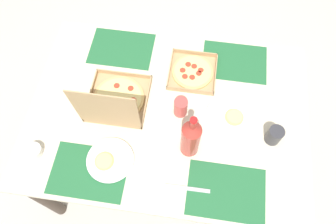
{
  "coord_description": "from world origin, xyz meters",
  "views": [
    {
      "loc": [
        -0.11,
        0.75,
        2.23
      ],
      "look_at": [
        0.0,
        0.0,
        0.75
      ],
      "focal_mm": 34.38,
      "sensor_mm": 36.0,
      "label": 1
    }
  ],
  "objects_px": {
    "plate_middle": "(110,160)",
    "condiment_bowl": "(34,151)",
    "pizza_box_corner_right": "(192,72)",
    "soda_bottle": "(191,138)",
    "pizza_box_edge_far": "(116,101)",
    "cup_clear_right": "(181,107)",
    "cup_clear_left": "(274,135)",
    "plate_near_right": "(229,117)"
  },
  "relations": [
    {
      "from": "plate_near_right",
      "to": "cup_clear_left",
      "type": "relative_size",
      "value": 2.39
    },
    {
      "from": "soda_bottle",
      "to": "plate_near_right",
      "type": "bearing_deg",
      "value": -132.96
    },
    {
      "from": "condiment_bowl",
      "to": "plate_near_right",
      "type": "bearing_deg",
      "value": -160.52
    },
    {
      "from": "plate_middle",
      "to": "soda_bottle",
      "type": "xyz_separation_m",
      "value": [
        -0.37,
        -0.12,
        0.12
      ]
    },
    {
      "from": "plate_middle",
      "to": "cup_clear_right",
      "type": "xyz_separation_m",
      "value": [
        -0.3,
        -0.31,
        0.05
      ]
    },
    {
      "from": "cup_clear_left",
      "to": "condiment_bowl",
      "type": "bearing_deg",
      "value": 11.75
    },
    {
      "from": "pizza_box_edge_far",
      "to": "soda_bottle",
      "type": "xyz_separation_m",
      "value": [
        -0.4,
        0.18,
        0.08
      ]
    },
    {
      "from": "pizza_box_edge_far",
      "to": "cup_clear_right",
      "type": "bearing_deg",
      "value": -178.09
    },
    {
      "from": "plate_near_right",
      "to": "plate_middle",
      "type": "xyz_separation_m",
      "value": [
        0.55,
        0.32,
        -0.0
      ]
    },
    {
      "from": "plate_near_right",
      "to": "condiment_bowl",
      "type": "distance_m",
      "value": 0.98
    },
    {
      "from": "pizza_box_corner_right",
      "to": "condiment_bowl",
      "type": "distance_m",
      "value": 0.91
    },
    {
      "from": "plate_middle",
      "to": "cup_clear_left",
      "type": "relative_size",
      "value": 2.33
    },
    {
      "from": "plate_near_right",
      "to": "soda_bottle",
      "type": "relative_size",
      "value": 0.72
    },
    {
      "from": "pizza_box_edge_far",
      "to": "cup_clear_left",
      "type": "distance_m",
      "value": 0.8
    },
    {
      "from": "pizza_box_edge_far",
      "to": "condiment_bowl",
      "type": "relative_size",
      "value": 4.18
    },
    {
      "from": "cup_clear_left",
      "to": "condiment_bowl",
      "type": "xyz_separation_m",
      "value": [
        1.14,
        0.24,
        -0.03
      ]
    },
    {
      "from": "plate_near_right",
      "to": "plate_middle",
      "type": "relative_size",
      "value": 1.03
    },
    {
      "from": "pizza_box_corner_right",
      "to": "soda_bottle",
      "type": "bearing_deg",
      "value": 94.26
    },
    {
      "from": "cup_clear_right",
      "to": "cup_clear_left",
      "type": "height_order",
      "value": "cup_clear_right"
    },
    {
      "from": "cup_clear_right",
      "to": "cup_clear_left",
      "type": "bearing_deg",
      "value": 169.8
    },
    {
      "from": "pizza_box_corner_right",
      "to": "cup_clear_left",
      "type": "relative_size",
      "value": 2.62
    },
    {
      "from": "pizza_box_edge_far",
      "to": "plate_near_right",
      "type": "distance_m",
      "value": 0.58
    },
    {
      "from": "soda_bottle",
      "to": "condiment_bowl",
      "type": "distance_m",
      "value": 0.76
    },
    {
      "from": "plate_middle",
      "to": "plate_near_right",
      "type": "bearing_deg",
      "value": -150.2
    },
    {
      "from": "cup_clear_left",
      "to": "plate_middle",
      "type": "bearing_deg",
      "value": 16.42
    },
    {
      "from": "cup_clear_left",
      "to": "pizza_box_corner_right",
      "type": "bearing_deg",
      "value": -37.51
    },
    {
      "from": "plate_near_right",
      "to": "cup_clear_right",
      "type": "height_order",
      "value": "cup_clear_right"
    },
    {
      "from": "condiment_bowl",
      "to": "cup_clear_right",
      "type": "bearing_deg",
      "value": -154.44
    },
    {
      "from": "soda_bottle",
      "to": "condiment_bowl",
      "type": "xyz_separation_m",
      "value": [
        0.74,
        0.13,
        -0.11
      ]
    },
    {
      "from": "soda_bottle",
      "to": "cup_clear_left",
      "type": "height_order",
      "value": "soda_bottle"
    },
    {
      "from": "plate_middle",
      "to": "pizza_box_corner_right",
      "type": "bearing_deg",
      "value": -121.06
    },
    {
      "from": "plate_middle",
      "to": "condiment_bowl",
      "type": "relative_size",
      "value": 2.78
    },
    {
      "from": "pizza_box_corner_right",
      "to": "soda_bottle",
      "type": "height_order",
      "value": "soda_bottle"
    },
    {
      "from": "pizza_box_edge_far",
      "to": "plate_near_right",
      "type": "relative_size",
      "value": 1.47
    },
    {
      "from": "pizza_box_corner_right",
      "to": "cup_clear_left",
      "type": "distance_m",
      "value": 0.55
    },
    {
      "from": "pizza_box_edge_far",
      "to": "plate_near_right",
      "type": "height_order",
      "value": "pizza_box_edge_far"
    },
    {
      "from": "condiment_bowl",
      "to": "plate_middle",
      "type": "bearing_deg",
      "value": -178.37
    },
    {
      "from": "plate_near_right",
      "to": "cup_clear_right",
      "type": "bearing_deg",
      "value": 1.15
    },
    {
      "from": "pizza_box_corner_right",
      "to": "cup_clear_right",
      "type": "xyz_separation_m",
      "value": [
        0.04,
        0.25,
        0.04
      ]
    },
    {
      "from": "pizza_box_corner_right",
      "to": "condiment_bowl",
      "type": "xyz_separation_m",
      "value": [
        0.71,
        0.57,
        0.01
      ]
    },
    {
      "from": "plate_near_right",
      "to": "cup_clear_right",
      "type": "distance_m",
      "value": 0.26
    },
    {
      "from": "condiment_bowl",
      "to": "pizza_box_corner_right",
      "type": "bearing_deg",
      "value": -141.18
    }
  ]
}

